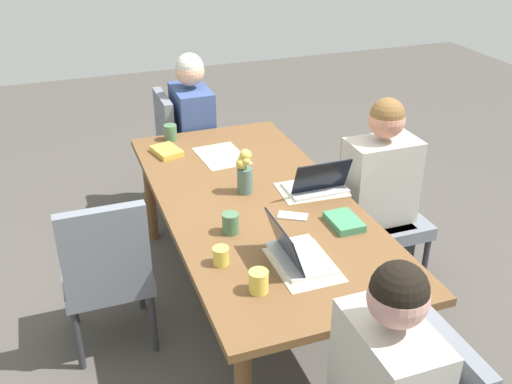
{
  "coord_description": "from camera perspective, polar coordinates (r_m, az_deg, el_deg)",
  "views": [
    {
      "loc": [
        -2.59,
        0.94,
        2.24
      ],
      "look_at": [
        0.0,
        0.0,
        0.77
      ],
      "focal_mm": 41.66,
      "sensor_mm": 36.0,
      "label": 1
    }
  ],
  "objects": [
    {
      "name": "phone_silver",
      "position": [
        3.0,
        3.53,
        -2.31
      ],
      "size": [
        0.14,
        0.17,
        0.01
      ],
      "primitive_type": "cube",
      "rotation": [
        0.0,
        0.0,
        1.02
      ],
      "color": "silver",
      "rests_on": "dining_table"
    },
    {
      "name": "person_head_right_left_mid",
      "position": [
        4.33,
        -6.0,
        4.54
      ],
      "size": [
        0.4,
        0.36,
        1.19
      ],
      "color": "#2D2D33",
      "rests_on": "ground_plane"
    },
    {
      "name": "laptop_head_left_left_near",
      "position": [
        2.64,
        3.79,
        -5.86
      ],
      "size": [
        0.32,
        0.22,
        0.21
      ],
      "color": "silver",
      "rests_on": "dining_table"
    },
    {
      "name": "placemat_head_right_left_mid",
      "position": [
        3.65,
        -3.34,
        3.49
      ],
      "size": [
        0.38,
        0.29,
        0.0
      ],
      "primitive_type": "cube",
      "rotation": [
        0.0,
        0.0,
        3.22
      ],
      "color": "beige",
      "rests_on": "dining_table"
    },
    {
      "name": "chair_near_left_far",
      "position": [
        3.65,
        11.75,
        -1.13
      ],
      "size": [
        0.44,
        0.44,
        0.9
      ],
      "color": "slate",
      "rests_on": "ground_plane"
    },
    {
      "name": "book_blue_cover",
      "position": [
        2.94,
        8.46,
        -2.84
      ],
      "size": [
        0.2,
        0.14,
        0.04
      ],
      "primitive_type": "cube",
      "rotation": [
        0.0,
        0.0,
        -0.0
      ],
      "color": "#3D7F56",
      "rests_on": "dining_table"
    },
    {
      "name": "ground_plane",
      "position": [
        3.55,
        0.0,
        -11.12
      ],
      "size": [
        10.0,
        10.0,
        0.0
      ],
      "primitive_type": "plane",
      "color": "#4C4742"
    },
    {
      "name": "chair_far_right_near",
      "position": [
        3.1,
        -14.19,
        -7.11
      ],
      "size": [
        0.44,
        0.44,
        0.9
      ],
      "color": "slate",
      "rests_on": "ground_plane"
    },
    {
      "name": "book_red_cover",
      "position": [
        3.71,
        -8.57,
        3.89
      ],
      "size": [
        0.23,
        0.18,
        0.03
      ],
      "primitive_type": "cube",
      "rotation": [
        0.0,
        0.0,
        0.25
      ],
      "color": "gold",
      "rests_on": "dining_table"
    },
    {
      "name": "phone_black",
      "position": [
        2.58,
        14.3,
        -8.78
      ],
      "size": [
        0.1,
        0.16,
        0.01
      ],
      "primitive_type": "cube",
      "rotation": [
        0.0,
        0.0,
        1.34
      ],
      "color": "black",
      "rests_on": "dining_table"
    },
    {
      "name": "laptop_near_left_far",
      "position": [
        3.23,
        5.87,
        0.74
      ],
      "size": [
        0.22,
        0.32,
        0.2
      ],
      "color": "silver",
      "rests_on": "dining_table"
    },
    {
      "name": "placemat_head_left_left_near",
      "position": [
        2.64,
        4.59,
        -6.98
      ],
      "size": [
        0.36,
        0.26,
        0.0
      ],
      "primitive_type": "cube",
      "rotation": [
        0.0,
        0.0,
        -0.01
      ],
      "color": "beige",
      "rests_on": "dining_table"
    },
    {
      "name": "person_near_left_far",
      "position": [
        3.55,
        11.57,
        -1.46
      ],
      "size": [
        0.36,
        0.4,
        1.19
      ],
      "color": "#2D2D33",
      "rests_on": "ground_plane"
    },
    {
      "name": "chair_head_right_left_mid",
      "position": [
        4.38,
        -7.13,
        4.36
      ],
      "size": [
        0.44,
        0.44,
        0.9
      ],
      "color": "slate",
      "rests_on": "ground_plane"
    },
    {
      "name": "placemat_near_left_far",
      "position": [
        3.26,
        5.39,
        0.23
      ],
      "size": [
        0.28,
        0.38,
        0.0
      ],
      "primitive_type": "cube",
      "rotation": [
        0.0,
        0.0,
        1.51
      ],
      "color": "beige",
      "rests_on": "dining_table"
    },
    {
      "name": "dining_table",
      "position": [
        3.18,
        0.0,
        -1.92
      ],
      "size": [
        2.11,
        0.98,
        0.72
      ],
      "color": "brown",
      "rests_on": "ground_plane"
    },
    {
      "name": "coffee_mug_near_left",
      "position": [
        2.46,
        0.25,
        -8.58
      ],
      "size": [
        0.08,
        0.08,
        0.1
      ],
      "primitive_type": "cylinder",
      "color": "#DBC64C",
      "rests_on": "dining_table"
    },
    {
      "name": "coffee_mug_centre_left",
      "position": [
        3.9,
        -8.21,
        5.68
      ],
      "size": [
        0.08,
        0.08,
        0.1
      ],
      "primitive_type": "cylinder",
      "color": "#47704C",
      "rests_on": "dining_table"
    },
    {
      "name": "coffee_mug_centre_right",
      "position": [
        2.63,
        -3.39,
        -6.14
      ],
      "size": [
        0.07,
        0.07,
        0.08
      ],
      "primitive_type": "cylinder",
      "color": "#DBC64C",
      "rests_on": "dining_table"
    },
    {
      "name": "coffee_mug_near_right",
      "position": [
        2.84,
        -2.46,
        -3.02
      ],
      "size": [
        0.08,
        0.08,
        0.1
      ],
      "primitive_type": "cylinder",
      "color": "#47704C",
      "rests_on": "dining_table"
    },
    {
      "name": "flower_vase",
      "position": [
        3.17,
        -1.12,
        1.94
      ],
      "size": [
        0.09,
        0.09,
        0.25
      ],
      "color": "#4C6B60",
      "rests_on": "dining_table"
    }
  ]
}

